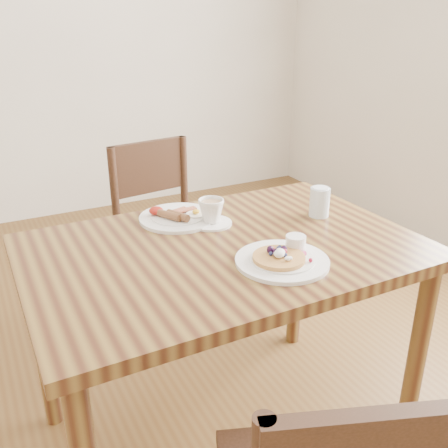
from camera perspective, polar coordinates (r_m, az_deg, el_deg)
name	(u,v)px	position (r m, az deg, el deg)	size (l,w,h in m)	color
ground	(224,430)	(1.98, 0.00, -22.45)	(5.00, 5.00, 0.00)	brown
dining_table	(224,273)	(1.59, 0.00, -5.63)	(1.20, 0.80, 0.75)	brown
chair_far	(166,230)	(2.31, -6.70, -0.67)	(0.47, 0.47, 0.88)	#3D2216
pancake_plate	(283,258)	(1.44, 6.74, -3.86)	(0.27, 0.27, 0.06)	white
breakfast_plate	(177,217)	(1.73, -5.38, 0.86)	(0.27, 0.27, 0.04)	white
teacup_saucer	(211,213)	(1.68, -1.47, 1.27)	(0.14, 0.14, 0.09)	white
water_glass	(319,202)	(1.78, 10.86, 2.48)	(0.07, 0.07, 0.10)	silver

